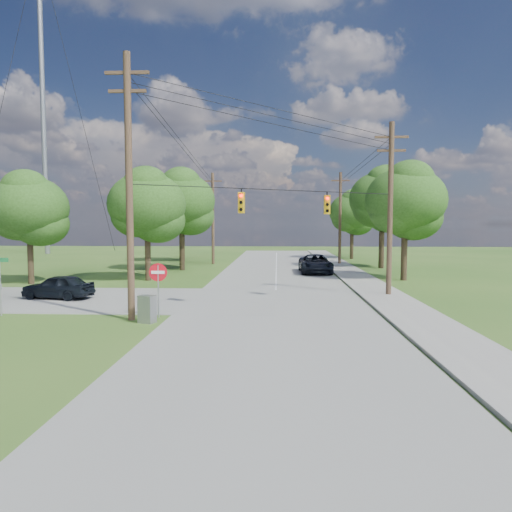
{
  "coord_description": "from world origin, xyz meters",
  "views": [
    {
      "loc": [
        2.08,
        -20.01,
        4.4
      ],
      "look_at": [
        0.91,
        5.0,
        2.64
      ],
      "focal_mm": 32.0,
      "sensor_mm": 36.0,
      "label": 1
    }
  ],
  "objects_px": {
    "pole_sw": "(129,183)",
    "do_not_enter_sign": "(158,278)",
    "pole_ne": "(390,206)",
    "pole_north_e": "(340,217)",
    "control_cabinet": "(147,309)",
    "pole_north_w": "(213,217)",
    "car_cross_dark": "(58,287)",
    "car_main_north": "(315,264)"
  },
  "relations": [
    {
      "from": "car_main_north",
      "to": "control_cabinet",
      "type": "height_order",
      "value": "car_main_north"
    },
    {
      "from": "car_cross_dark",
      "to": "control_cabinet",
      "type": "distance_m",
      "value": 9.39
    },
    {
      "from": "pole_ne",
      "to": "pole_north_e",
      "type": "height_order",
      "value": "pole_ne"
    },
    {
      "from": "pole_north_w",
      "to": "car_cross_dark",
      "type": "bearing_deg",
      "value": -103.52
    },
    {
      "from": "pole_sw",
      "to": "do_not_enter_sign",
      "type": "distance_m",
      "value": 4.54
    },
    {
      "from": "car_cross_dark",
      "to": "do_not_enter_sign",
      "type": "xyz_separation_m",
      "value": [
        7.28,
        -4.98,
        1.12
      ]
    },
    {
      "from": "pole_north_e",
      "to": "control_cabinet",
      "type": "height_order",
      "value": "pole_north_e"
    },
    {
      "from": "pole_ne",
      "to": "car_main_north",
      "type": "bearing_deg",
      "value": 104.85
    },
    {
      "from": "pole_north_e",
      "to": "car_cross_dark",
      "type": "distance_m",
      "value": 31.36
    },
    {
      "from": "pole_north_w",
      "to": "do_not_enter_sign",
      "type": "bearing_deg",
      "value": -87.04
    },
    {
      "from": "pole_sw",
      "to": "do_not_enter_sign",
      "type": "xyz_separation_m",
      "value": [
        1.1,
        0.6,
        -4.37
      ]
    },
    {
      "from": "pole_sw",
      "to": "pole_north_e",
      "type": "xyz_separation_m",
      "value": [
        13.5,
        29.6,
        -1.1
      ]
    },
    {
      "from": "pole_sw",
      "to": "pole_ne",
      "type": "bearing_deg",
      "value": 29.38
    },
    {
      "from": "pole_north_w",
      "to": "do_not_enter_sign",
      "type": "distance_m",
      "value": 29.22
    },
    {
      "from": "pole_north_e",
      "to": "do_not_enter_sign",
      "type": "distance_m",
      "value": 31.71
    },
    {
      "from": "pole_north_e",
      "to": "do_not_enter_sign",
      "type": "height_order",
      "value": "pole_north_e"
    },
    {
      "from": "car_main_north",
      "to": "car_cross_dark",
      "type": "bearing_deg",
      "value": -138.45
    },
    {
      "from": "pole_ne",
      "to": "car_main_north",
      "type": "xyz_separation_m",
      "value": [
        -3.4,
        12.83,
        -4.61
      ]
    },
    {
      "from": "pole_north_w",
      "to": "car_cross_dark",
      "type": "xyz_separation_m",
      "value": [
        -5.78,
        -24.02,
        -4.39
      ]
    },
    {
      "from": "do_not_enter_sign",
      "to": "control_cabinet",
      "type": "bearing_deg",
      "value": -104.4
    },
    {
      "from": "do_not_enter_sign",
      "to": "car_cross_dark",
      "type": "bearing_deg",
      "value": 140.85
    },
    {
      "from": "pole_north_e",
      "to": "control_cabinet",
      "type": "distance_m",
      "value": 33.03
    },
    {
      "from": "pole_north_w",
      "to": "pole_sw",
      "type": "bearing_deg",
      "value": -89.23
    },
    {
      "from": "pole_ne",
      "to": "car_main_north",
      "type": "relative_size",
      "value": 1.77
    },
    {
      "from": "pole_north_e",
      "to": "car_cross_dark",
      "type": "bearing_deg",
      "value": -129.32
    },
    {
      "from": "pole_sw",
      "to": "control_cabinet",
      "type": "xyz_separation_m",
      "value": [
        0.9,
        -0.59,
        -5.61
      ]
    },
    {
      "from": "do_not_enter_sign",
      "to": "car_main_north",
      "type": "bearing_deg",
      "value": 60.84
    },
    {
      "from": "pole_sw",
      "to": "pole_north_w",
      "type": "distance_m",
      "value": 29.62
    },
    {
      "from": "pole_sw",
      "to": "pole_ne",
      "type": "xyz_separation_m",
      "value": [
        13.5,
        7.6,
        -0.76
      ]
    },
    {
      "from": "pole_north_w",
      "to": "do_not_enter_sign",
      "type": "relative_size",
      "value": 3.89
    },
    {
      "from": "pole_sw",
      "to": "control_cabinet",
      "type": "height_order",
      "value": "pole_sw"
    },
    {
      "from": "control_cabinet",
      "to": "do_not_enter_sign",
      "type": "relative_size",
      "value": 0.48
    },
    {
      "from": "control_cabinet",
      "to": "do_not_enter_sign",
      "type": "distance_m",
      "value": 1.73
    },
    {
      "from": "control_cabinet",
      "to": "do_not_enter_sign",
      "type": "bearing_deg",
      "value": 99.93
    },
    {
      "from": "car_main_north",
      "to": "control_cabinet",
      "type": "relative_size",
      "value": 4.79
    },
    {
      "from": "car_main_north",
      "to": "control_cabinet",
      "type": "xyz_separation_m",
      "value": [
        -9.2,
        -21.02,
        -0.23
      ]
    },
    {
      "from": "pole_north_w",
      "to": "car_cross_dark",
      "type": "relative_size",
      "value": 2.41
    },
    {
      "from": "control_cabinet",
      "to": "do_not_enter_sign",
      "type": "height_order",
      "value": "do_not_enter_sign"
    },
    {
      "from": "pole_north_e",
      "to": "pole_north_w",
      "type": "bearing_deg",
      "value": 180.0
    },
    {
      "from": "pole_ne",
      "to": "car_cross_dark",
      "type": "xyz_separation_m",
      "value": [
        -19.68,
        -2.02,
        -4.73
      ]
    },
    {
      "from": "pole_north_e",
      "to": "car_main_north",
      "type": "xyz_separation_m",
      "value": [
        -3.4,
        -9.17,
        -4.28
      ]
    },
    {
      "from": "pole_north_e",
      "to": "car_main_north",
      "type": "bearing_deg",
      "value": -110.34
    }
  ]
}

